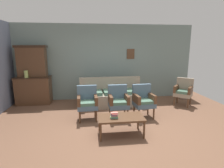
# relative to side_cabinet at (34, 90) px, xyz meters

# --- Properties ---
(ground_plane) EXTENTS (7.68, 7.68, 0.00)m
(ground_plane) POSITION_rel_side_cabinet_xyz_m (2.50, -2.25, -0.47)
(ground_plane) COLOR brown
(wall_back_with_decor) EXTENTS (6.40, 0.09, 2.70)m
(wall_back_with_decor) POSITION_rel_side_cabinet_xyz_m (2.50, 0.38, 0.88)
(wall_back_with_decor) COLOR gray
(wall_back_with_decor) RESTS_ON ground
(side_cabinet) EXTENTS (1.16, 0.55, 0.93)m
(side_cabinet) POSITION_rel_side_cabinet_xyz_m (0.00, 0.00, 0.00)
(side_cabinet) COLOR brown
(side_cabinet) RESTS_ON ground
(cabinet_upper_hutch) EXTENTS (0.99, 0.38, 1.03)m
(cabinet_upper_hutch) POSITION_rel_side_cabinet_xyz_m (0.00, 0.08, 0.98)
(cabinet_upper_hutch) COLOR brown
(cabinet_upper_hutch) RESTS_ON side_cabinet
(vase_on_cabinet) EXTENTS (0.13, 0.13, 0.23)m
(vase_on_cabinet) POSITION_rel_side_cabinet_xyz_m (-0.14, -0.18, 0.58)
(vase_on_cabinet) COLOR #A7BC65
(vase_on_cabinet) RESTS_ON side_cabinet
(floral_couch) EXTENTS (2.10, 0.88, 0.90)m
(floral_couch) POSITION_rel_side_cabinet_xyz_m (2.59, -0.48, -0.14)
(floral_couch) COLOR gray
(floral_couch) RESTS_ON ground
(armchair_row_middle) EXTENTS (0.54, 0.51, 0.90)m
(armchair_row_middle) POSITION_rel_side_cabinet_xyz_m (1.81, -1.60, 0.03)
(armchair_row_middle) COLOR slate
(armchair_row_middle) RESTS_ON ground
(armchair_near_cabinet) EXTENTS (0.53, 0.50, 0.90)m
(armchair_near_cabinet) POSITION_rel_side_cabinet_xyz_m (2.64, -1.63, 0.03)
(armchair_near_cabinet) COLOR slate
(armchair_near_cabinet) RESTS_ON ground
(armchair_near_couch_end) EXTENTS (0.57, 0.54, 0.90)m
(armchair_near_couch_end) POSITION_rel_side_cabinet_xyz_m (3.33, -1.64, 0.03)
(armchair_near_couch_end) COLOR slate
(armchair_near_couch_end) RESTS_ON ground
(wingback_chair_by_fireplace) EXTENTS (0.71, 0.71, 0.90)m
(wingback_chair_by_fireplace) POSITION_rel_side_cabinet_xyz_m (4.94, -0.80, 0.03)
(wingback_chair_by_fireplace) COLOR gray
(wingback_chair_by_fireplace) RESTS_ON ground
(coffee_table) EXTENTS (1.00, 0.56, 0.42)m
(coffee_table) POSITION_rel_side_cabinet_xyz_m (2.54, -2.58, -0.09)
(coffee_table) COLOR brown
(coffee_table) RESTS_ON ground
(book_stack_on_table) EXTENTS (0.16, 0.11, 0.13)m
(book_stack_on_table) POSITION_rel_side_cabinet_xyz_m (2.38, -2.65, 0.02)
(book_stack_on_table) COLOR slate
(book_stack_on_table) RESTS_ON coffee_table
(floor_vase_by_wall) EXTENTS (0.22, 0.22, 0.65)m
(floor_vase_by_wall) POSITION_rel_side_cabinet_xyz_m (5.35, -0.10, -0.14)
(floor_vase_by_wall) COLOR #876759
(floor_vase_by_wall) RESTS_ON ground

